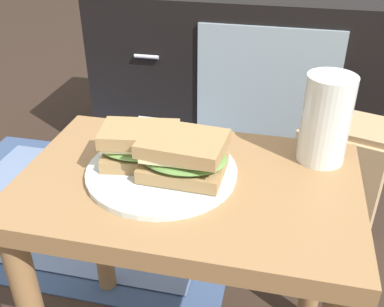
{
  "coord_description": "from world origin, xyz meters",
  "views": [
    {
      "loc": [
        0.14,
        -0.59,
        0.88
      ],
      "look_at": [
        0.01,
        0.0,
        0.51
      ],
      "focal_mm": 41.89,
      "sensor_mm": 36.0,
      "label": 1
    }
  ],
  "objects": [
    {
      "name": "tv_cabinet",
      "position": [
        -0.04,
        0.95,
        0.29
      ],
      "size": [
        0.96,
        0.46,
        0.58
      ],
      "color": "black",
      "rests_on": "ground"
    },
    {
      "name": "paper_bag",
      "position": [
        0.3,
        0.43,
        0.19
      ],
      "size": [
        0.25,
        0.2,
        0.39
      ],
      "color": "tan",
      "rests_on": "ground"
    },
    {
      "name": "plate",
      "position": [
        -0.05,
        0.01,
        0.47
      ],
      "size": [
        0.25,
        0.25,
        0.01
      ],
      "primitive_type": "cylinder",
      "color": "silver",
      "rests_on": "side_table"
    },
    {
      "name": "beer_glass",
      "position": [
        0.21,
        0.11,
        0.53
      ],
      "size": [
        0.08,
        0.08,
        0.15
      ],
      "color": "silver",
      "rests_on": "side_table"
    },
    {
      "name": "sandwich_front",
      "position": [
        -0.09,
        0.02,
        0.5
      ],
      "size": [
        0.15,
        0.11,
        0.07
      ],
      "color": "#9E7A4C",
      "rests_on": "plate"
    },
    {
      "name": "area_rug",
      "position": [
        -0.44,
        0.43,
        0.0
      ],
      "size": [
        0.98,
        0.7,
        0.01
      ],
      "color": "#384C72",
      "rests_on": "ground"
    },
    {
      "name": "side_table",
      "position": [
        0.0,
        0.0,
        0.37
      ],
      "size": [
        0.56,
        0.36,
        0.46
      ],
      "color": "olive",
      "rests_on": "ground"
    },
    {
      "name": "sandwich_back",
      "position": [
        -0.01,
        -0.0,
        0.5
      ],
      "size": [
        0.15,
        0.11,
        0.07
      ],
      "color": "#9E7A4C",
      "rests_on": "plate"
    }
  ]
}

